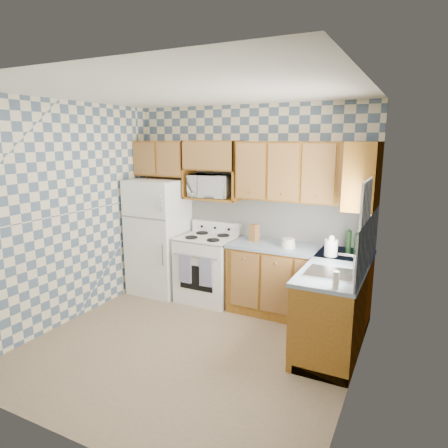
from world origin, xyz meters
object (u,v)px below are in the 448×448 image
at_px(stove_body, 208,269).
at_px(electric_kettle, 331,248).
at_px(refrigerator, 159,237).
at_px(microwave, 211,186).

bearing_deg(stove_body, electric_kettle, -5.75).
relative_size(refrigerator, electric_kettle, 8.80).
bearing_deg(microwave, electric_kettle, -18.82).
height_order(refrigerator, microwave, microwave).
relative_size(microwave, electric_kettle, 2.99).
height_order(refrigerator, electric_kettle, refrigerator).
distance_m(microwave, electric_kettle, 1.90).
bearing_deg(electric_kettle, stove_body, 174.25).
bearing_deg(refrigerator, electric_kettle, -3.37).
bearing_deg(stove_body, microwave, 102.72).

